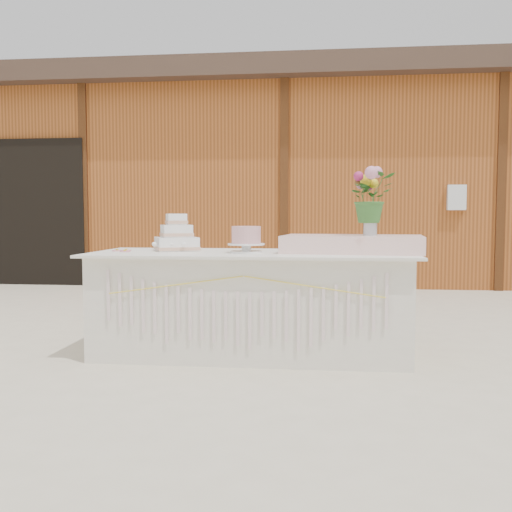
{
  "coord_description": "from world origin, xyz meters",
  "views": [
    {
      "loc": [
        0.5,
        -4.25,
        1.04
      ],
      "look_at": [
        0.0,
        0.3,
        0.72
      ],
      "focal_mm": 40.0,
      "sensor_mm": 36.0,
      "label": 1
    }
  ],
  "objects": [
    {
      "name": "flower_vase",
      "position": [
        0.88,
        0.07,
        0.97
      ],
      "size": [
        0.1,
        0.1,
        0.14
      ],
      "primitive_type": "cylinder",
      "color": "silver",
      "rests_on": "satin_runner"
    },
    {
      "name": "satin_runner",
      "position": [
        0.75,
        0.04,
        0.83
      ],
      "size": [
        1.07,
        0.69,
        0.13
      ],
      "primitive_type": "cube",
      "rotation": [
        0.0,
        0.0,
        -0.11
      ],
      "color": "#FFCFCD",
      "rests_on": "cake_table"
    },
    {
      "name": "ground",
      "position": [
        0.0,
        0.0,
        0.0
      ],
      "size": [
        80.0,
        80.0,
        0.0
      ],
      "primitive_type": "plane",
      "color": "beige",
      "rests_on": "ground"
    },
    {
      "name": "pink_cake_stand",
      "position": [
        -0.03,
        -0.09,
        0.88
      ],
      "size": [
        0.27,
        0.27,
        0.2
      ],
      "color": "white",
      "rests_on": "cake_table"
    },
    {
      "name": "cake_table",
      "position": [
        0.0,
        -0.0,
        0.39
      ],
      "size": [
        2.4,
        1.0,
        0.77
      ],
      "color": "silver",
      "rests_on": "ground"
    },
    {
      "name": "loose_flowers",
      "position": [
        -1.0,
        0.02,
        0.78
      ],
      "size": [
        0.21,
        0.4,
        0.02
      ],
      "primitive_type": null,
      "rotation": [
        0.0,
        0.0,
        -0.16
      ],
      "color": "pink",
      "rests_on": "cake_table"
    },
    {
      "name": "barn",
      "position": [
        -0.01,
        5.99,
        1.68
      ],
      "size": [
        12.6,
        4.6,
        3.3
      ],
      "color": "#9F5221",
      "rests_on": "ground"
    },
    {
      "name": "bouquet",
      "position": [
        0.88,
        0.07,
        1.23
      ],
      "size": [
        0.43,
        0.41,
        0.37
      ],
      "primitive_type": "imported",
      "rotation": [
        0.0,
        0.0,
        0.45
      ],
      "color": "#316729",
      "rests_on": "flower_vase"
    },
    {
      "name": "wedding_cake",
      "position": [
        -0.61,
        0.12,
        0.87
      ],
      "size": [
        0.42,
        0.42,
        0.29
      ],
      "rotation": [
        0.0,
        0.0,
        0.41
      ],
      "color": "white",
      "rests_on": "cake_table"
    }
  ]
}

